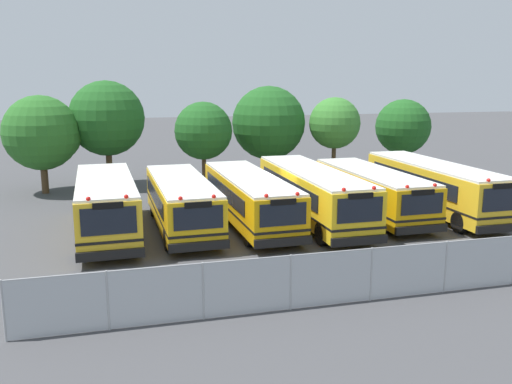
% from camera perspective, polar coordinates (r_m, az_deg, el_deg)
% --- Properties ---
extents(ground_plane, '(160.00, 160.00, 0.00)m').
position_cam_1_polar(ground_plane, '(27.49, 2.64, -3.12)').
color(ground_plane, '#424244').
extents(school_bus_0, '(2.80, 9.54, 2.78)m').
position_cam_1_polar(school_bus_0, '(25.68, -15.45, -1.25)').
color(school_bus_0, yellow).
rests_on(school_bus_0, ground_plane).
extents(school_bus_1, '(2.62, 9.53, 2.56)m').
position_cam_1_polar(school_bus_1, '(26.10, -7.82, -0.98)').
color(school_bus_1, yellow).
rests_on(school_bus_1, ground_plane).
extents(school_bus_2, '(2.67, 10.45, 2.54)m').
position_cam_1_polar(school_bus_2, '(26.84, -0.68, -0.53)').
color(school_bus_2, '#EAA80C').
rests_on(school_bus_2, ground_plane).
extents(school_bus_3, '(2.53, 11.03, 2.76)m').
position_cam_1_polar(school_bus_3, '(27.46, 5.94, -0.08)').
color(school_bus_3, yellow).
rests_on(school_bus_3, ground_plane).
extents(school_bus_4, '(2.61, 9.65, 2.54)m').
position_cam_1_polar(school_bus_4, '(29.01, 12.05, 0.13)').
color(school_bus_4, '#EAA80C').
rests_on(school_bus_4, ground_plane).
extents(school_bus_5, '(2.49, 10.82, 2.79)m').
position_cam_1_polar(school_bus_5, '(30.59, 18.11, 0.64)').
color(school_bus_5, yellow).
rests_on(school_bus_5, ground_plane).
extents(tree_0, '(4.69, 4.63, 6.12)m').
position_cam_1_polar(tree_0, '(36.33, -21.29, 5.72)').
color(tree_0, '#4C3823').
rests_on(tree_0, ground_plane).
extents(tree_1, '(4.90, 4.90, 7.00)m').
position_cam_1_polar(tree_1, '(37.11, -15.20, 7.48)').
color(tree_1, '#4C3823').
rests_on(tree_1, ground_plane).
extents(tree_2, '(3.79, 3.79, 5.64)m').
position_cam_1_polar(tree_2, '(36.09, -5.73, 6.51)').
color(tree_2, '#4C3823').
rests_on(tree_2, ground_plane).
extents(tree_3, '(5.13, 5.13, 6.62)m').
position_cam_1_polar(tree_3, '(38.47, 1.40, 7.38)').
color(tree_3, '#4C3823').
rests_on(tree_3, ground_plane).
extents(tree_4, '(3.57, 3.57, 5.85)m').
position_cam_1_polar(tree_4, '(38.49, 8.22, 7.16)').
color(tree_4, '#4C3823').
rests_on(tree_4, ground_plane).
extents(tree_5, '(4.06, 4.06, 5.63)m').
position_cam_1_polar(tree_5, '(42.10, 15.26, 6.50)').
color(tree_5, '#4C3823').
rests_on(tree_5, ground_plane).
extents(chainlink_fence, '(21.88, 0.07, 1.79)m').
position_cam_1_polar(chainlink_fence, '(18.02, 11.98, -8.33)').
color(chainlink_fence, '#9EA0A3').
rests_on(chainlink_fence, ground_plane).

